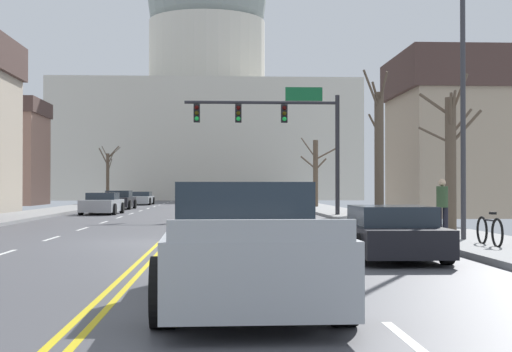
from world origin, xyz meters
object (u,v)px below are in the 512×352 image
at_px(street_lamp_right, 454,67).
at_px(sedan_near_01, 232,211).
at_px(sedan_near_02, 232,219).
at_px(sedan_near_03, 389,233).
at_px(sedan_oncoming_01, 119,201).
at_px(pickup_truck_near_04, 244,248).
at_px(sedan_oncoming_02, 141,199).
at_px(bicycle_parked, 490,231).
at_px(sedan_oncoming_00, 102,204).
at_px(pedestrian_00, 442,204).
at_px(signal_gantry, 282,123).
at_px(sedan_near_00, 221,208).

distance_m(street_lamp_right, sedan_near_01, 11.40).
xyz_separation_m(sedan_near_01, sedan_near_02, (-0.07, -5.59, -0.05)).
distance_m(sedan_near_02, sedan_near_03, 7.81).
height_order(sedan_near_01, sedan_oncoming_01, sedan_near_01).
bearing_deg(pickup_truck_near_04, sedan_near_03, 61.23).
distance_m(sedan_near_01, sedan_near_03, 13.08).
height_order(sedan_near_02, sedan_oncoming_01, sedan_oncoming_01).
relative_size(sedan_oncoming_02, bicycle_parked, 2.62).
height_order(sedan_near_03, sedan_oncoming_00, sedan_oncoming_00).
bearing_deg(pedestrian_00, sedan_near_02, 166.57).
relative_size(street_lamp_right, sedan_oncoming_00, 1.79).
relative_size(signal_gantry, sedan_near_01, 1.69).
bearing_deg(pickup_truck_near_04, street_lamp_right, 58.90).
xyz_separation_m(sedan_near_00, bicycle_parked, (6.52, -16.50, -0.10)).
bearing_deg(sedan_near_00, bicycle_parked, -68.43).
bearing_deg(bicycle_parked, street_lamp_right, 95.75).
xyz_separation_m(sedan_oncoming_00, pedestrian_00, (13.20, -21.40, 0.49)).
distance_m(signal_gantry, sedan_near_02, 15.80).
xyz_separation_m(signal_gantry, sedan_near_01, (-2.70, -9.37, -4.20)).
bearing_deg(bicycle_parked, sedan_near_00, 111.57).
bearing_deg(sedan_near_00, sedan_near_01, -85.91).
bearing_deg(sedan_oncoming_00, sedan_near_01, -63.62).
xyz_separation_m(sedan_near_01, pedestrian_00, (6.09, -7.06, 0.45)).
xyz_separation_m(sedan_near_01, sedan_oncoming_02, (-7.20, 36.24, -0.08)).
relative_size(street_lamp_right, sedan_near_02, 1.82).
relative_size(pickup_truck_near_04, bicycle_parked, 3.21).
bearing_deg(sedan_near_02, pedestrian_00, -13.43).
bearing_deg(sedan_near_01, sedan_near_03, -75.67).
bearing_deg(sedan_oncoming_02, sedan_near_01, -78.77).
xyz_separation_m(sedan_near_01, sedan_oncoming_00, (-7.11, 14.34, -0.04)).
distance_m(sedan_oncoming_01, sedan_oncoming_02, 12.15).
relative_size(signal_gantry, pedestrian_00, 4.76).
relative_size(pickup_truck_near_04, pedestrian_00, 3.42).
bearing_deg(sedan_near_01, sedan_near_02, -90.68).
bearing_deg(sedan_oncoming_00, sedan_near_02, -70.53).
bearing_deg(sedan_oncoming_01, sedan_oncoming_00, -87.99).
xyz_separation_m(sedan_near_00, sedan_near_03, (3.64, -18.28, -0.04)).
bearing_deg(sedan_near_00, pickup_truck_near_04, -89.36).
xyz_separation_m(sedan_oncoming_00, sedan_oncoming_02, (-0.09, 21.90, -0.04)).
xyz_separation_m(street_lamp_right, pedestrian_00, (0.18, 1.73, -3.77)).
bearing_deg(sedan_oncoming_00, sedan_near_00, -52.44).
height_order(sedan_near_01, sedan_near_02, sedan_near_01).
bearing_deg(sedan_near_00, pedestrian_00, -62.86).
xyz_separation_m(sedan_near_03, bicycle_parked, (2.89, 1.78, -0.06)).
bearing_deg(pedestrian_00, sedan_oncoming_00, 121.68).
xyz_separation_m(street_lamp_right, sedan_near_03, (-2.67, -3.88, -4.29)).
xyz_separation_m(street_lamp_right, sedan_near_00, (-6.31, 14.40, -4.25)).
bearing_deg(sedan_oncoming_01, sedan_near_00, -69.11).
height_order(sedan_oncoming_01, sedan_oncoming_02, sedan_oncoming_01).
relative_size(street_lamp_right, pedestrian_00, 4.81).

